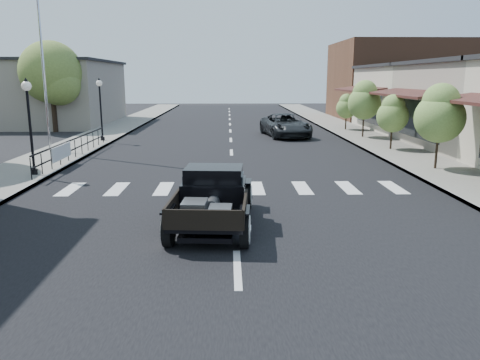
{
  "coord_description": "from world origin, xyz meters",
  "views": [
    {
      "loc": [
        -0.18,
        -11.75,
        3.76
      ],
      "look_at": [
        0.15,
        0.87,
        1.0
      ],
      "focal_mm": 35.0,
      "sensor_mm": 36.0,
      "label": 1
    }
  ],
  "objects": [
    {
      "name": "storefront_far",
      "position": [
        15.0,
        22.0,
        2.25
      ],
      "size": [
        10.0,
        9.0,
        4.5
      ],
      "primitive_type": "cube",
      "color": "beige",
      "rests_on": "ground"
    },
    {
      "name": "road",
      "position": [
        0.0,
        15.0,
        0.01
      ],
      "size": [
        14.0,
        80.0,
        0.02
      ],
      "primitive_type": "cube",
      "color": "black",
      "rests_on": "ground"
    },
    {
      "name": "banner",
      "position": [
        -7.22,
        8.0,
        0.45
      ],
      "size": [
        0.04,
        2.2,
        0.6
      ],
      "primitive_type": null,
      "color": "silver",
      "rests_on": "sidewalk_left"
    },
    {
      "name": "road_markings",
      "position": [
        0.0,
        10.0,
        0.0
      ],
      "size": [
        12.0,
        60.0,
        0.06
      ],
      "primitive_type": null,
      "color": "silver",
      "rests_on": "ground"
    },
    {
      "name": "big_tree_far",
      "position": [
        -12.5,
        22.0,
        3.16
      ],
      "size": [
        4.3,
        4.3,
        6.32
      ],
      "primitive_type": null,
      "color": "olive",
      "rests_on": "ground"
    },
    {
      "name": "small_tree_c",
      "position": [
        8.3,
        12.19,
        1.5
      ],
      "size": [
        1.62,
        1.62,
        2.7
      ],
      "primitive_type": null,
      "color": "olive",
      "rests_on": "sidewalk_right"
    },
    {
      "name": "far_building_right",
      "position": [
        15.5,
        32.0,
        3.5
      ],
      "size": [
        11.0,
        10.0,
        7.0
      ],
      "primitive_type": "cube",
      "color": "brown",
      "rests_on": "ground"
    },
    {
      "name": "small_tree_b",
      "position": [
        8.3,
        6.82,
        1.8
      ],
      "size": [
        1.98,
        1.98,
        3.3
      ],
      "primitive_type": null,
      "color": "olive",
      "rests_on": "sidewalk_right"
    },
    {
      "name": "small_tree_d",
      "position": [
        8.3,
        17.35,
        1.84
      ],
      "size": [
        2.02,
        2.02,
        3.37
      ],
      "primitive_type": null,
      "color": "olive",
      "rests_on": "sidewalk_right"
    },
    {
      "name": "small_tree_e",
      "position": [
        8.3,
        21.71,
        1.37
      ],
      "size": [
        1.46,
        1.46,
        2.43
      ],
      "primitive_type": null,
      "color": "olive",
      "rests_on": "sidewalk_right"
    },
    {
      "name": "lamp_post_c",
      "position": [
        -7.6,
        16.0,
        1.96
      ],
      "size": [
        0.36,
        0.36,
        3.62
      ],
      "primitive_type": null,
      "color": "black",
      "rests_on": "sidewalk_left"
    },
    {
      "name": "sidewalk_right",
      "position": [
        8.5,
        15.0,
        0.07
      ],
      "size": [
        3.0,
        80.0,
        0.15
      ],
      "primitive_type": "cube",
      "color": "gray",
      "rests_on": "ground"
    },
    {
      "name": "low_building_left",
      "position": [
        -15.0,
        28.0,
        2.5
      ],
      "size": [
        10.0,
        12.0,
        5.0
      ],
      "primitive_type": "cube",
      "color": "gray",
      "rests_on": "ground"
    },
    {
      "name": "railing",
      "position": [
        -7.3,
        10.0,
        0.65
      ],
      "size": [
        0.08,
        10.0,
        1.0
      ],
      "primitive_type": null,
      "color": "black",
      "rests_on": "sidewalk_left"
    },
    {
      "name": "ground",
      "position": [
        0.0,
        0.0,
        0.0
      ],
      "size": [
        120.0,
        120.0,
        0.0
      ],
      "primitive_type": "plane",
      "color": "black",
      "rests_on": "ground"
    },
    {
      "name": "sidewalk_left",
      "position": [
        -8.5,
        15.0,
        0.07
      ],
      "size": [
        3.0,
        80.0,
        0.15
      ],
      "primitive_type": "cube",
      "color": "gray",
      "rests_on": "ground"
    },
    {
      "name": "lamp_post_b",
      "position": [
        -7.6,
        6.0,
        1.96
      ],
      "size": [
        0.36,
        0.36,
        3.62
      ],
      "primitive_type": null,
      "color": "black",
      "rests_on": "sidewalk_left"
    },
    {
      "name": "flagpole",
      "position": [
        -9.2,
        12.0,
        6.03
      ],
      "size": [
        0.12,
        0.12,
        11.76
      ],
      "primitive_type": "cylinder",
      "color": "silver",
      "rests_on": "sidewalk_left"
    },
    {
      "name": "hotrod_pickup",
      "position": [
        -0.56,
        -0.13,
        0.78
      ],
      "size": [
        2.43,
        4.65,
        1.56
      ],
      "primitive_type": null,
      "rotation": [
        0.0,
        0.0,
        -0.07
      ],
      "color": "black",
      "rests_on": "ground"
    },
    {
      "name": "second_car",
      "position": [
        3.58,
        18.67,
        0.74
      ],
      "size": [
        3.21,
        5.61,
        1.47
      ],
      "primitive_type": "imported",
      "rotation": [
        0.0,
        0.0,
        0.15
      ],
      "color": "black",
      "rests_on": "ground"
    }
  ]
}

